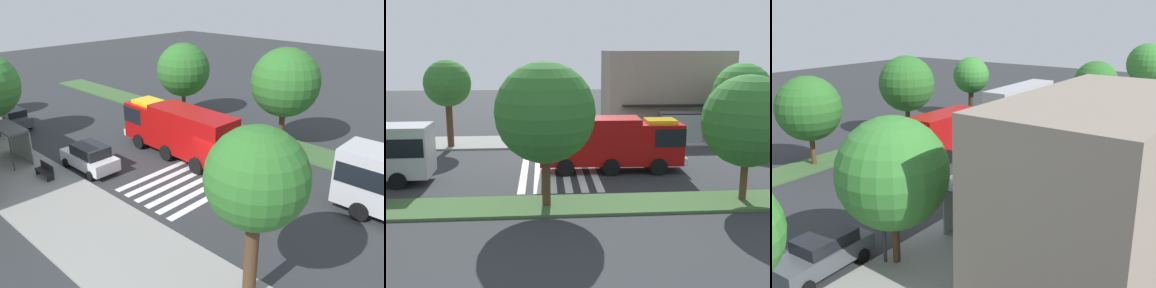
# 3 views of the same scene
# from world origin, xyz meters

# --- Properties ---
(ground_plane) EXTENTS (120.00, 120.00, 0.00)m
(ground_plane) POSITION_xyz_m (0.00, 0.00, 0.00)
(ground_plane) COLOR #2D3033
(sidewalk) EXTENTS (60.00, 5.25, 0.14)m
(sidewalk) POSITION_xyz_m (0.00, 8.63, 0.07)
(sidewalk) COLOR gray
(sidewalk) RESTS_ON ground_plane
(median_strip) EXTENTS (60.00, 3.00, 0.14)m
(median_strip) POSITION_xyz_m (0.00, -7.51, 0.07)
(median_strip) COLOR #3D6033
(median_strip) RESTS_ON ground_plane
(crosswalk) EXTENTS (4.95, 10.81, 0.01)m
(crosswalk) POSITION_xyz_m (0.54, 0.00, 0.01)
(crosswalk) COLOR silver
(crosswalk) RESTS_ON ground_plane
(fire_truck) EXTENTS (9.51, 2.93, 3.54)m
(fire_truck) POSITION_xyz_m (4.19, -0.87, 2.00)
(fire_truck) COLOR #A50C0C
(fire_truck) RESTS_ON ground_plane
(parked_car_west) EXTENTS (4.29, 2.10, 1.77)m
(parked_car_west) POSITION_xyz_m (6.43, 4.81, 0.90)
(parked_car_west) COLOR silver
(parked_car_west) RESTS_ON ground_plane
(bus_stop_shelter) EXTENTS (3.50, 1.40, 2.46)m
(bus_stop_shelter) POSITION_xyz_m (11.29, 7.51, 1.89)
(bus_stop_shelter) COLOR #4C4C51
(bus_stop_shelter) RESTS_ON sidewalk
(bench_near_shelter) EXTENTS (1.60, 0.50, 0.90)m
(bench_near_shelter) POSITION_xyz_m (7.29, 7.51, 0.59)
(bench_near_shelter) COLOR black
(bench_near_shelter) RESTS_ON sidewalk
(street_lamp) EXTENTS (0.36, 0.36, 6.30)m
(street_lamp) POSITION_xyz_m (16.55, 6.61, 3.85)
(street_lamp) COLOR #2D2D30
(street_lamp) RESTS_ON sidewalk
(storefront_building) EXTENTS (11.98, 6.79, 7.75)m
(storefront_building) POSITION_xyz_m (11.63, 14.24, 3.87)
(storefront_building) COLOR gray
(storefront_building) RESTS_ON ground_plane
(sidewalk_tree_west) EXTENTS (3.70, 3.70, 6.95)m
(sidewalk_tree_west) POSITION_xyz_m (-7.95, 7.01, 5.18)
(sidewalk_tree_west) COLOR #47301E
(sidewalk_tree_west) RESTS_ON sidewalk
(sidewalk_tree_center) EXTENTS (4.90, 4.90, 6.67)m
(sidewalk_tree_center) POSITION_xyz_m (16.22, 7.01, 4.35)
(sidewalk_tree_center) COLOR #47301E
(sidewalk_tree_center) RESTS_ON sidewalk
(median_tree_west) EXTENTS (4.98, 4.98, 7.20)m
(median_tree_west) POSITION_xyz_m (-0.31, -7.51, 4.84)
(median_tree_west) COLOR #47301E
(median_tree_west) RESTS_ON median_strip
(median_tree_center) EXTENTS (4.70, 4.70, 6.53)m
(median_tree_center) POSITION_xyz_m (9.97, -7.51, 4.31)
(median_tree_center) COLOR #513823
(median_tree_center) RESTS_ON median_strip
(fire_hydrant) EXTENTS (0.28, 0.28, 0.70)m
(fire_hydrant) POSITION_xyz_m (-11.11, 6.51, 0.49)
(fire_hydrant) COLOR gold
(fire_hydrant) RESTS_ON sidewalk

